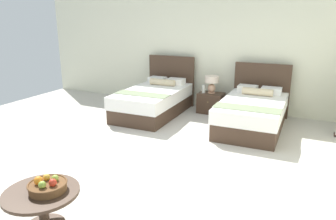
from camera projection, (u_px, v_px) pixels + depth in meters
ground_plane at (156, 156)px, 5.27m from camera, size 9.97×10.10×0.02m
wall_back at (219, 50)px, 7.67m from camera, size 9.97×0.12×2.82m
bed_near_window at (154, 100)px, 7.41m from camera, size 1.24×2.16×1.23m
bed_near_corner at (253, 112)px, 6.48m from camera, size 1.26×2.09×1.19m
nightstand at (211, 103)px, 7.55m from camera, size 0.57×0.44×0.47m
table_lamp at (212, 82)px, 7.43m from camera, size 0.32×0.32×0.40m
vase at (204, 89)px, 7.49m from camera, size 0.08×0.08×0.19m
coffee_table at (42, 200)px, 3.41m from camera, size 0.79×0.79×0.43m
fruit_bowl at (47, 186)px, 3.38m from camera, size 0.41×0.41×0.17m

